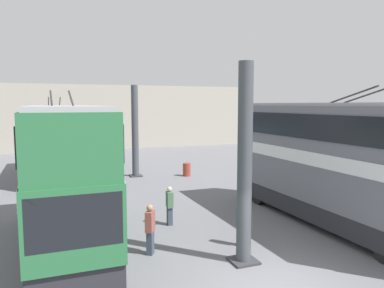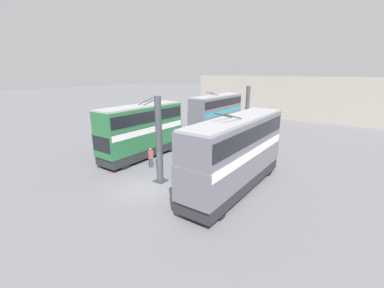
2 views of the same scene
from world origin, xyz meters
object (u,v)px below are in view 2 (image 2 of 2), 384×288
Objects in this scene: bus_left_near at (237,150)px; oil_drum at (269,142)px; person_aisle_midway at (184,153)px; person_aisle_foreground at (177,168)px; bus_right_near at (142,128)px; person_by_right_row at (151,157)px; bus_right_mid at (217,111)px.

bus_left_near reaches higher than oil_drum.
person_aisle_midway is 3.69m from person_aisle_foreground.
bus_right_near reaches higher than person_by_right_row.
person_by_right_row is (-1.61, -2.64, -1.99)m from bus_right_near.
bus_right_near is 9.78× the size of oil_drum.
person_aisle_midway is 1.03× the size of person_aisle_foreground.
bus_left_near is at bearing -17.80° from person_aisle_midway.
bus_left_near reaches higher than person_aisle_foreground.
person_aisle_midway is 0.95× the size of person_by_right_row.
bus_left_near is at bearing -145.68° from bus_right_mid.
bus_left_near is 8.29m from person_by_right_row.
bus_right_mid is at bearing 34.32° from bus_left_near.
bus_left_near reaches higher than person_aisle_midway.
bus_right_mid reaches higher than person_aisle_midway.
oil_drum is at bearing -109.35° from bus_right_mid.
person_aisle_foreground is at bearing -109.10° from bus_right_near.
bus_left_near reaches higher than bus_right_mid.
bus_right_near reaches higher than person_aisle_foreground.
bus_left_near is 11.61× the size of oil_drum.
person_aisle_midway reaches higher than person_aisle_foreground.
person_by_right_row is 14.24m from oil_drum.
person_aisle_foreground is 1.71× the size of oil_drum.
bus_right_near reaches higher than oil_drum.
bus_left_near is 7.20m from person_aisle_midway.
person_by_right_row is 3.39m from person_aisle_foreground.
bus_left_near is 1.05× the size of bus_right_mid.
person_aisle_foreground is (-0.76, 4.67, -2.14)m from bus_left_near.
person_by_right_row is 1.09× the size of person_aisle_foreground.
bus_right_near is 5.71× the size of person_aisle_foreground.
person_aisle_foreground is (-3.25, -1.75, -0.03)m from person_aisle_midway.
bus_right_mid is at bearing 111.30° from person_aisle_midway.
person_by_right_row is (-0.30, 8.03, -2.05)m from bus_left_near.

